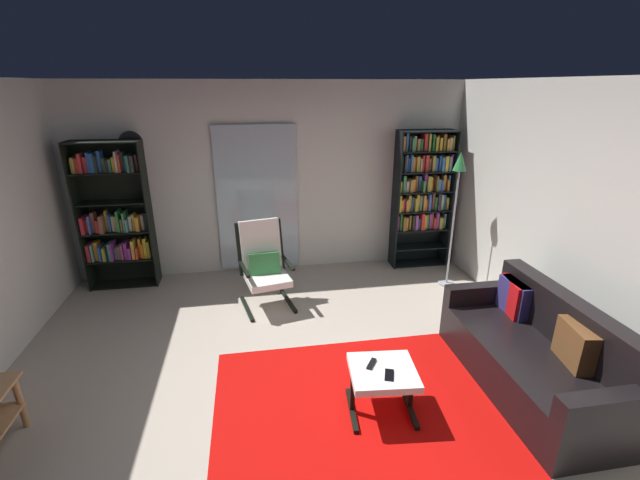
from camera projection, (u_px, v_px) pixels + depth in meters
ground_plane at (299, 403)px, 3.55m from camera, size 7.02×7.02×0.00m
wall_back at (272, 180)px, 5.78m from camera, size 5.60×0.06×2.60m
wall_right at (616, 241)px, 3.52m from camera, size 0.06×6.00×2.60m
glass_door_panel at (258, 199)px, 5.77m from camera, size 1.10×0.01×2.00m
area_rug at (356, 411)px, 3.46m from camera, size 2.32×1.96×0.01m
bookshelf_near_tv at (115, 215)px, 5.35m from camera, size 0.85×0.30×1.91m
bookshelf_near_sofa at (422, 191)px, 5.96m from camera, size 0.81×0.30×1.96m
leather_sofa at (535, 354)px, 3.68m from camera, size 0.81×1.80×0.83m
lounge_armchair at (264, 262)px, 5.02m from camera, size 0.68×0.75×1.02m
ottoman at (383, 376)px, 3.35m from camera, size 0.56×0.53×0.41m
tv_remote at (371, 364)px, 3.38m from camera, size 0.11×0.14×0.02m
cell_phone at (389, 375)px, 3.25m from camera, size 0.11×0.15×0.01m
floor_lamp_by_shelf at (458, 184)px, 5.21m from camera, size 0.22×0.22×1.77m
wall_clock at (131, 143)px, 5.25m from camera, size 0.29×0.03×0.29m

